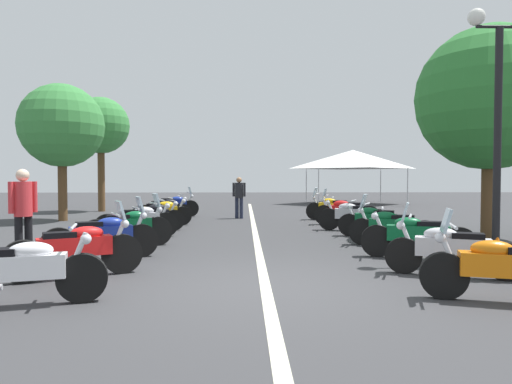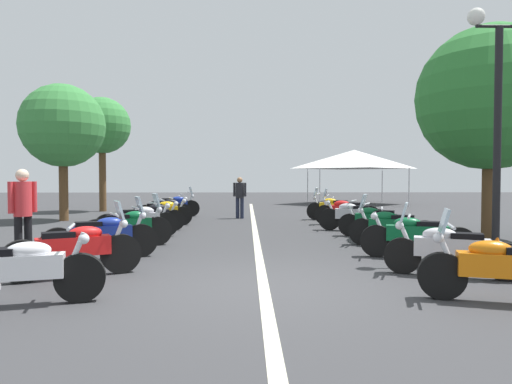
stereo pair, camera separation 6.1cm
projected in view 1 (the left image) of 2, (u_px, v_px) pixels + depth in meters
The scene contains 27 objects.
ground_plane at pixel (265, 286), 6.66m from camera, with size 80.00×80.00×0.00m, color #38383A.
lane_centre_stripe at pixel (255, 234), 12.71m from camera, with size 28.21×0.16×0.01m, color beige.
motorcycle_left_row_0 at pixel (17, 270), 5.58m from camera, with size 0.83×2.14×1.00m.
motorcycle_left_row_1 at pixel (77, 248), 7.19m from camera, with size 1.12×1.96×1.22m.
motorcycle_left_row_2 at pixel (103, 235), 8.74m from camera, with size 1.08×2.06×1.22m.
motorcycle_left_row_3 at pixel (129, 227), 10.30m from camera, with size 1.05×1.90×1.23m.
motorcycle_left_row_4 at pixel (138, 220), 11.88m from camera, with size 0.99×2.07×1.01m.
motorcycle_left_row_5 at pixel (152, 216), 13.34m from camera, with size 0.89×1.92×0.99m.
motorcycle_left_row_6 at pixel (161, 212), 14.88m from camera, with size 0.76×2.01×0.99m.
motorcycle_left_row_7 at pixel (165, 209), 16.53m from camera, with size 0.89×1.95×0.98m.
motorcycle_left_row_8 at pixel (174, 205), 18.15m from camera, with size 0.80×2.05×1.22m.
motorcycle_right_row_0 at pixel (504, 267), 5.76m from camera, with size 0.91×2.08×1.20m.
motorcycle_right_row_1 at pixel (450, 249), 7.28m from camera, with size 1.01×2.00×1.19m.
motorcycle_right_row_2 at pixel (417, 235), 8.89m from camera, with size 0.92×2.14×1.00m.
motorcycle_right_row_3 at pixel (391, 227), 10.41m from camera, with size 1.04×1.89×1.21m.
motorcycle_right_row_4 at pixel (375, 221), 12.01m from camera, with size 1.04×1.87×0.99m.
motorcycle_right_row_5 at pixel (353, 215), 13.50m from camera, with size 0.84×2.07×1.01m.
motorcycle_right_row_6 at pixel (346, 211), 15.04m from camera, with size 0.90×2.11×1.22m.
motorcycle_right_row_7 at pixel (333, 208), 16.76m from camera, with size 0.96×1.99×1.21m.
street_lamp_twin_globe at pixel (498, 89), 8.61m from camera, with size 0.32×1.22×4.81m.
traffic_cone_0 at pixel (497, 246), 8.67m from camera, with size 0.36×0.36×0.61m.
bystander_0 at pixel (239, 194), 17.46m from camera, with size 0.32×0.51×1.60m.
bystander_1 at pixel (23, 207), 8.48m from camera, with size 0.42×0.38×1.76m.
roadside_tree_0 at pixel (101, 126), 20.94m from camera, with size 2.61×2.61×5.31m.
roadside_tree_1 at pixel (62, 126), 16.43m from camera, with size 3.02×3.02×4.99m.
roadside_tree_2 at pixel (489, 98), 11.77m from camera, with size 3.74×3.74×5.54m.
event_tent at pixel (353, 159), 26.67m from camera, with size 5.37×5.37×3.20m.
Camera 1 is at (-6.60, 0.31, 1.61)m, focal length 31.69 mm.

